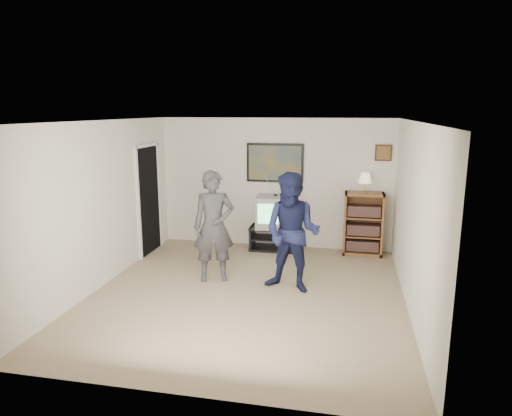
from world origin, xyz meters
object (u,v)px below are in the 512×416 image
(media_stand, at_px, (274,238))
(person_tall, at_px, (214,226))
(crt_television, at_px, (275,212))
(bookshelf, at_px, (363,224))
(person_short, at_px, (292,233))

(media_stand, relative_size, person_tall, 0.52)
(media_stand, xyz_separation_m, crt_television, (0.03, 0.00, 0.53))
(crt_television, bearing_deg, media_stand, 174.39)
(media_stand, distance_m, person_tall, 1.99)
(person_tall, bearing_deg, crt_television, 49.69)
(bookshelf, xyz_separation_m, person_short, (-1.08, -2.00, 0.31))
(bookshelf, relative_size, person_short, 0.65)
(crt_television, bearing_deg, bookshelf, -3.87)
(bookshelf, relative_size, person_tall, 0.67)
(media_stand, height_order, bookshelf, bookshelf)
(media_stand, bearing_deg, person_tall, -111.02)
(person_short, bearing_deg, crt_television, 119.29)
(crt_television, xyz_separation_m, person_tall, (-0.69, -1.77, 0.12))
(crt_television, relative_size, bookshelf, 0.61)
(media_stand, relative_size, bookshelf, 0.78)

